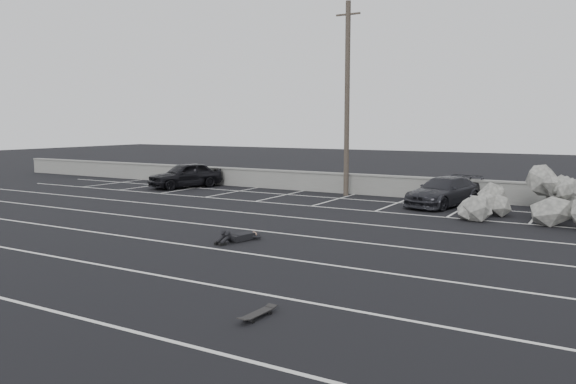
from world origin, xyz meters
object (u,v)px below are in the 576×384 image
Objects in this scene: car_right at (444,192)px; riprap_pile at (559,204)px; person at (244,234)px; skateboard at (258,314)px; utility_pole at (347,99)px; car_left at (185,175)px; trash_bin at (444,191)px.

riprap_pile is (4.75, -1.13, -0.05)m from car_right.
riprap_pile is 2.77× the size of person.
car_right is 4.88m from riprap_pile.
person reaches higher than skateboard.
riprap_pile is at bearing -13.14° from utility_pole.
car_left is 10.39m from utility_pole.
car_right is at bearing -75.53° from trash_bin.
utility_pole is 19.12m from skateboard.
riprap_pile is at bearing -26.84° from trash_bin.
car_left reaches higher than person.
utility_pole is (-5.28, 1.21, 4.24)m from car_right.
utility_pole is (9.42, 1.40, 4.16)m from car_left.
utility_pole is 11.16m from riprap_pile.
trash_bin is 5.75m from riprap_pile.
trash_bin is 17.79m from skateboard.
trash_bin is at bearing 120.07° from car_right.
trash_bin is 0.15× the size of riprap_pile.
utility_pole is at bearing -177.31° from car_right.
utility_pole is 6.60m from trash_bin.
person is 7.18m from skateboard.
riprap_pile is 7.34× the size of skateboard.
riprap_pile is (10.03, -2.34, -4.28)m from utility_pole.
utility_pole is 12.75m from person.
car_right is at bearing 83.84° from person.
trash_bin is 1.12× the size of skateboard.
utility_pole is 10.16× the size of trash_bin.
car_left is at bearing -163.67° from car_right.
car_right is at bearing 96.41° from skateboard.
car_right is 1.99× the size of person.
riprap_pile reaches higher than person.
skateboard is (1.13, -17.74, -0.40)m from trash_bin.
skateboard is (4.28, -5.76, -0.13)m from person.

